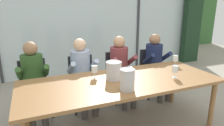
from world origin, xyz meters
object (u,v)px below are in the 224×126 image
Objects in this scene: wine_glass_center_pour at (176,59)px; person_navy_polo at (156,61)px; chair_left_of_center at (82,78)px; person_pale_blue_shirt at (82,70)px; chair_center at (118,72)px; ice_bucket_primary at (114,70)px; person_olive_shirt at (33,76)px; ice_bucket_secondary at (127,79)px; chair_near_curtain at (34,83)px; wine_glass_by_left_taster at (114,66)px; wine_glass_by_right_taster at (95,69)px; wine_glass_near_bucket at (175,69)px; person_maroon_top at (121,65)px; dining_table at (122,84)px; chair_right_of_center at (151,68)px; tasting_bowl at (129,70)px.

person_navy_polo is at bearing 92.02° from wine_glass_center_pour.
person_pale_blue_shirt reaches higher than chair_left_of_center.
ice_bucket_primary reaches higher than chair_center.
person_olive_shirt reaches higher than ice_bucket_secondary.
chair_near_curtain is 3.42× the size of ice_bucket_secondary.
wine_glass_by_right_taster is at bearing -170.92° from wine_glass_by_left_taster.
person_maroon_top is at bearing 110.39° from wine_glass_near_bucket.
ice_bucket_primary reaches higher than dining_table.
dining_table is at bearing -165.83° from wine_glass_center_pour.
person_pale_blue_shirt is 0.71m from person_maroon_top.
ice_bucket_secondary reaches higher than wine_glass_by_right_taster.
wine_glass_by_right_taster is (-1.39, -0.68, 0.35)m from chair_right_of_center.
person_pale_blue_shirt is at bearing 160.43° from wine_glass_center_pour.
chair_left_of_center is 0.74× the size of person_olive_shirt.
wine_glass_center_pour is at bearing -0.78° from tasting_bowl.
chair_left_of_center reaches higher than tasting_bowl.
dining_table is at bearing -135.53° from chair_right_of_center.
wine_glass_by_left_taster and wine_glass_by_right_taster have the same top height.
tasting_bowl is at bearing -149.05° from person_navy_polo.
tasting_bowl is 0.96× the size of wine_glass_by_right_taster.
dining_table is 2.99× the size of chair_left_of_center.
person_maroon_top is 6.99× the size of wine_glass_by_right_taster.
chair_right_of_center is 0.76m from person_maroon_top.
chair_left_of_center is 5.16× the size of wine_glass_center_pour.
tasting_bowl reaches higher than dining_table.
person_olive_shirt is 1.00× the size of person_navy_polo.
dining_table is at bearing -38.68° from wine_glass_by_right_taster.
person_maroon_top reaches higher than chair_left_of_center.
person_pale_blue_shirt and person_navy_polo have the same top height.
tasting_bowl is 0.96× the size of wine_glass_by_left_taster.
ice_bucket_primary is 1.43× the size of wine_glass_near_bucket.
chair_center is at bearing 78.94° from tasting_bowl.
person_maroon_top is at bearing 65.90° from dining_table.
ice_bucket_secondary is at bearing -77.86° from chair_left_of_center.
person_pale_blue_shirt is (-0.02, -0.11, 0.17)m from chair_left_of_center.
person_maroon_top is at bearing 58.37° from ice_bucket_primary.
person_maroon_top is at bearing -0.27° from person_olive_shirt.
chair_left_of_center is 0.21m from person_pale_blue_shirt.
person_navy_polo is (2.20, -0.00, 0.00)m from person_olive_shirt.
person_pale_blue_shirt is at bearing 179.94° from person_navy_polo.
wine_glass_by_left_taster and wine_glass_near_bucket have the same top height.
wine_glass_near_bucket is at bearing -33.55° from wine_glass_by_left_taster.
chair_right_of_center is 1.49m from ice_bucket_primary.
person_olive_shirt is 1.26m from ice_bucket_primary.
wine_glass_by_right_taster is at bearing -149.90° from chair_right_of_center.
chair_left_of_center is at bearing 132.76° from tasting_bowl.
person_pale_blue_shirt is at bearing -100.20° from chair_left_of_center.
wine_glass_near_bucket is (0.81, -0.26, -0.01)m from ice_bucket_primary.
wine_glass_by_right_taster is at bearing -158.39° from person_navy_polo.
person_maroon_top is (-0.73, -0.12, 0.17)m from chair_right_of_center.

